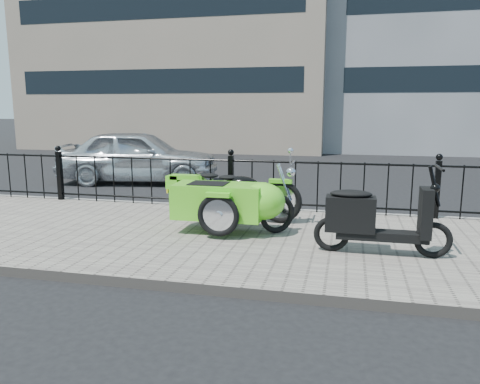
% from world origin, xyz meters
% --- Properties ---
extents(ground, '(120.00, 120.00, 0.00)m').
position_xyz_m(ground, '(0.00, 0.00, 0.00)').
color(ground, black).
rests_on(ground, ground).
extents(sidewalk, '(30.00, 3.80, 0.12)m').
position_xyz_m(sidewalk, '(0.00, -0.50, 0.06)').
color(sidewalk, slate).
rests_on(sidewalk, ground).
extents(curb, '(30.00, 0.10, 0.12)m').
position_xyz_m(curb, '(0.00, 1.44, 0.06)').
color(curb, gray).
rests_on(curb, ground).
extents(iron_fence, '(14.11, 0.11, 1.08)m').
position_xyz_m(iron_fence, '(0.00, 1.30, 0.59)').
color(iron_fence, black).
rests_on(iron_fence, sidewalk).
extents(building_tan, '(14.00, 8.01, 12.00)m').
position_xyz_m(building_tan, '(-6.00, 15.99, 6.00)').
color(building_tan, gray).
rests_on(building_tan, ground).
extents(motorcycle_sidecar, '(2.28, 1.48, 0.98)m').
position_xyz_m(motorcycle_sidecar, '(0.41, -0.22, 0.59)').
color(motorcycle_sidecar, black).
rests_on(motorcycle_sidecar, sidewalk).
extents(scooter, '(1.68, 0.49, 1.13)m').
position_xyz_m(scooter, '(2.38, -0.92, 0.56)').
color(scooter, black).
rests_on(scooter, sidewalk).
extents(spare_tire, '(0.49, 0.43, 0.57)m').
position_xyz_m(spare_tire, '(1.08, -0.22, 0.41)').
color(spare_tire, black).
rests_on(spare_tire, sidewalk).
extents(sedan_car, '(4.26, 2.28, 1.38)m').
position_xyz_m(sedan_car, '(-3.21, 4.29, 0.69)').
color(sedan_car, silver).
rests_on(sedan_car, ground).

